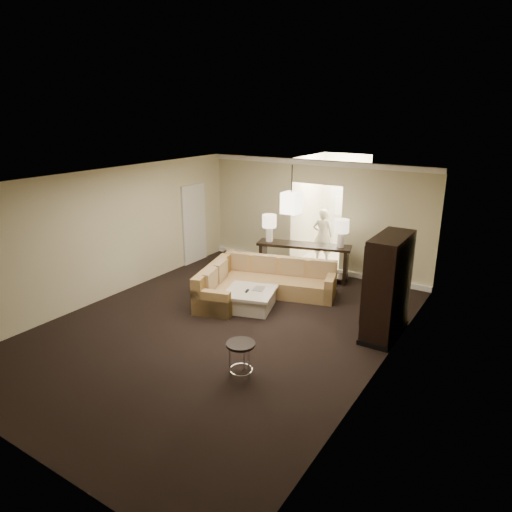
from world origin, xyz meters
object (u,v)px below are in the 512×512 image
Objects in this scene: armoire at (387,288)px; coffee_table at (250,299)px; console_table at (303,258)px; person at (323,233)px; sectional_sofa at (258,283)px; drink_table at (241,352)px.

coffee_table is at bearing -172.33° from armoire.
person is at bearing 79.86° from console_table.
coffee_table is at bearing 74.10° from person.
sectional_sofa is 1.61m from console_table.
drink_table is (1.47, -2.83, 0.09)m from sectional_sofa.
console_table is 3.20m from armoire.
drink_table is (-1.44, -2.56, -0.50)m from armoire.
armoire reaches higher than sectional_sofa.
coffee_table is (0.20, -0.64, -0.11)m from sectional_sofa.
armoire is at bearing -21.33° from sectional_sofa.
coffee_table is 2.54m from drink_table.
sectional_sofa is 2.28× the size of coffee_table.
console_table is at bearing 104.65° from drink_table.
person is (-0.13, 1.38, 0.30)m from console_table.
armoire is (2.59, -1.84, 0.39)m from console_table.
person reaches higher than drink_table.
sectional_sofa is 1.21× the size of console_table.
drink_table is at bearing -78.57° from sectional_sofa.
sectional_sofa is 3.00m from person.
sectional_sofa is 0.68m from coffee_table.
armoire is 1.16× the size of person.
armoire is 3.34× the size of drink_table.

